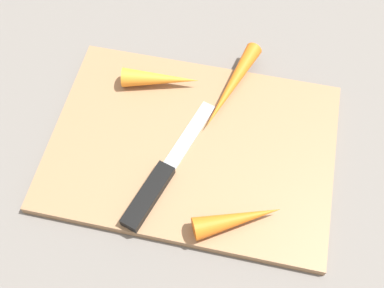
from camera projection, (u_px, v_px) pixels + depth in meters
name	position (u px, v px, depth m)	size (l,w,h in m)	color
ground_plane	(192.00, 149.00, 0.63)	(1.40, 1.40, 0.00)	slate
cutting_board	(192.00, 146.00, 0.63)	(0.36, 0.26, 0.01)	#99704C
knife	(154.00, 187.00, 0.58)	(0.08, 0.20, 0.01)	#B7B7BC
carrot_longest	(231.00, 86.00, 0.65)	(0.02, 0.02, 0.15)	orange
carrot_medium	(161.00, 79.00, 0.66)	(0.03, 0.03, 0.10)	orange
carrot_shortest	(238.00, 219.00, 0.56)	(0.03, 0.03, 0.10)	orange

